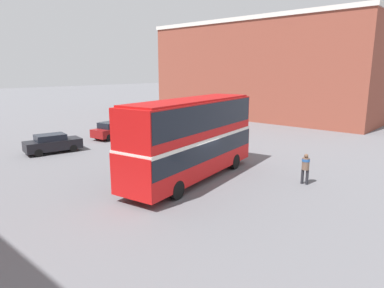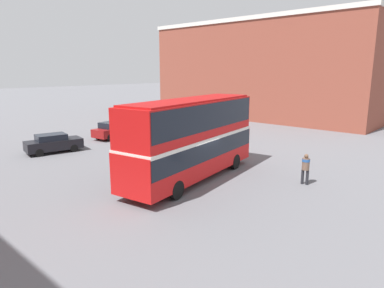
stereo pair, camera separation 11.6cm
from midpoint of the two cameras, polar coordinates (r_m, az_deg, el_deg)
The scene contains 7 objects.
ground_plane at distance 20.36m, azimuth 0.50°, elevation -6.09°, with size 240.00×240.00×0.00m, color slate.
building_row_right at distance 48.10m, azimuth 10.95°, elevation 12.02°, with size 8.98×30.60×12.82m.
double_decker_bus at distance 19.96m, azimuth -0.16°, elevation 1.61°, with size 10.83×4.13×4.77m.
pedestrian_foreground at distance 20.45m, azimuth 18.24°, elevation -3.46°, with size 0.48×0.48×1.78m.
parked_car_kerb_near at distance 30.17m, azimuth -5.25°, elevation 1.49°, with size 4.69×2.01×1.62m.
parked_car_kerb_far at distance 29.12m, azimuth -22.33°, elevation 0.11°, with size 4.45×2.49×1.48m.
parked_car_side_street at distance 33.53m, azimuth -13.27°, elevation 2.27°, with size 4.16×2.27×1.59m.
Camera 1 is at (-14.58, -12.70, 6.39)m, focal length 32.00 mm.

